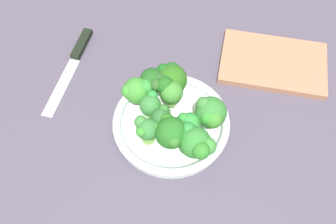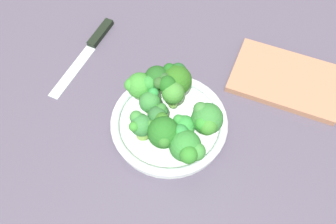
{
  "view_description": "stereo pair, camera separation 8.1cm",
  "coord_description": "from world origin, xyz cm",
  "px_view_note": "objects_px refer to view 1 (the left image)",
  "views": [
    {
      "loc": [
        0.44,
        -45.95,
        74.57
      ],
      "look_at": [
        -0.26,
        -3.04,
        6.31
      ],
      "focal_mm": 41.55,
      "sensor_mm": 36.0,
      "label": 1
    },
    {
      "loc": [
        8.45,
        -45.06,
        74.57
      ],
      "look_at": [
        -0.26,
        -3.04,
        6.31
      ],
      "focal_mm": 41.55,
      "sensor_mm": 36.0,
      "label": 2
    }
  ],
  "objects_px": {
    "bowl": "(168,123)",
    "cutting_board": "(271,63)",
    "broccoli_floret_5": "(167,133)",
    "broccoli_floret_8": "(187,123)",
    "broccoli_floret_7": "(167,79)",
    "broccoli_floret_1": "(151,81)",
    "knife": "(73,59)",
    "broccoli_floret_2": "(149,105)",
    "broccoli_floret_6": "(170,92)",
    "broccoli_floret_9": "(145,129)",
    "broccoli_floret_3": "(194,143)",
    "broccoli_floret_4": "(135,90)",
    "broccoli_floret_0": "(208,113)",
    "broccoli_floret_10": "(159,117)"
  },
  "relations": [
    {
      "from": "broccoli_floret_5",
      "to": "broccoli_floret_8",
      "type": "height_order",
      "value": "broccoli_floret_5"
    },
    {
      "from": "broccoli_floret_5",
      "to": "broccoli_floret_6",
      "type": "xyz_separation_m",
      "value": [
        0.01,
        0.1,
        0.0
      ]
    },
    {
      "from": "broccoli_floret_0",
      "to": "broccoli_floret_9",
      "type": "xyz_separation_m",
      "value": [
        -0.13,
        -0.03,
        -0.01
      ]
    },
    {
      "from": "broccoli_floret_8",
      "to": "cutting_board",
      "type": "height_order",
      "value": "broccoli_floret_8"
    },
    {
      "from": "broccoli_floret_1",
      "to": "knife",
      "type": "xyz_separation_m",
      "value": [
        -0.2,
        0.12,
        -0.07
      ]
    },
    {
      "from": "broccoli_floret_9",
      "to": "cutting_board",
      "type": "xyz_separation_m",
      "value": [
        0.3,
        0.23,
        -0.06
      ]
    },
    {
      "from": "broccoli_floret_0",
      "to": "broccoli_floret_6",
      "type": "bearing_deg",
      "value": 143.7
    },
    {
      "from": "broccoli_floret_7",
      "to": "broccoli_floret_8",
      "type": "height_order",
      "value": "broccoli_floret_7"
    },
    {
      "from": "broccoli_floret_9",
      "to": "knife",
      "type": "height_order",
      "value": "broccoli_floret_9"
    },
    {
      "from": "broccoli_floret_2",
      "to": "broccoli_floret_9",
      "type": "relative_size",
      "value": 0.9
    },
    {
      "from": "broccoli_floret_7",
      "to": "broccoli_floret_3",
      "type": "bearing_deg",
      "value": -70.07
    },
    {
      "from": "broccoli_floret_2",
      "to": "broccoli_floret_5",
      "type": "relative_size",
      "value": 0.75
    },
    {
      "from": "broccoli_floret_4",
      "to": "knife",
      "type": "bearing_deg",
      "value": 140.26
    },
    {
      "from": "broccoli_floret_3",
      "to": "broccoli_floret_4",
      "type": "bearing_deg",
      "value": 134.54
    },
    {
      "from": "broccoli_floret_6",
      "to": "knife",
      "type": "xyz_separation_m",
      "value": [
        -0.24,
        0.15,
        -0.07
      ]
    },
    {
      "from": "broccoli_floret_1",
      "to": "broccoli_floret_10",
      "type": "distance_m",
      "value": 0.09
    },
    {
      "from": "broccoli_floret_5",
      "to": "broccoli_floret_8",
      "type": "relative_size",
      "value": 1.32
    },
    {
      "from": "broccoli_floret_10",
      "to": "knife",
      "type": "relative_size",
      "value": 0.22
    },
    {
      "from": "broccoli_floret_4",
      "to": "cutting_board",
      "type": "bearing_deg",
      "value": 22.25
    },
    {
      "from": "broccoli_floret_7",
      "to": "cutting_board",
      "type": "xyz_separation_m",
      "value": [
        0.25,
        0.1,
        -0.07
      ]
    },
    {
      "from": "broccoli_floret_1",
      "to": "broccoli_floret_10",
      "type": "bearing_deg",
      "value": -77.1
    },
    {
      "from": "broccoli_floret_9",
      "to": "broccoli_floret_0",
      "type": "bearing_deg",
      "value": 14.55
    },
    {
      "from": "broccoli_floret_0",
      "to": "broccoli_floret_3",
      "type": "distance_m",
      "value": 0.07
    },
    {
      "from": "broccoli_floret_5",
      "to": "broccoli_floret_8",
      "type": "bearing_deg",
      "value": 32.33
    },
    {
      "from": "broccoli_floret_2",
      "to": "broccoli_floret_7",
      "type": "relative_size",
      "value": 0.69
    },
    {
      "from": "broccoli_floret_1",
      "to": "knife",
      "type": "distance_m",
      "value": 0.24
    },
    {
      "from": "bowl",
      "to": "broccoli_floret_3",
      "type": "xyz_separation_m",
      "value": [
        0.05,
        -0.08,
        0.06
      ]
    },
    {
      "from": "broccoli_floret_2",
      "to": "broccoli_floret_8",
      "type": "xyz_separation_m",
      "value": [
        0.08,
        -0.05,
        0.0
      ]
    },
    {
      "from": "broccoli_floret_2",
      "to": "broccoli_floret_6",
      "type": "distance_m",
      "value": 0.05
    },
    {
      "from": "broccoli_floret_7",
      "to": "knife",
      "type": "bearing_deg",
      "value": 154.66
    },
    {
      "from": "broccoli_floret_7",
      "to": "broccoli_floret_8",
      "type": "bearing_deg",
      "value": -68.1
    },
    {
      "from": "bowl",
      "to": "broccoli_floret_5",
      "type": "distance_m",
      "value": 0.08
    },
    {
      "from": "broccoli_floret_4",
      "to": "broccoli_floret_8",
      "type": "xyz_separation_m",
      "value": [
        0.11,
        -0.08,
        -0.0
      ]
    },
    {
      "from": "broccoli_floret_7",
      "to": "broccoli_floret_9",
      "type": "distance_m",
      "value": 0.13
    },
    {
      "from": "broccoli_floret_2",
      "to": "broccoli_floret_10",
      "type": "relative_size",
      "value": 0.99
    },
    {
      "from": "cutting_board",
      "to": "broccoli_floret_8",
      "type": "bearing_deg",
      "value": -134.85
    },
    {
      "from": "broccoli_floret_8",
      "to": "broccoli_floret_9",
      "type": "xyz_separation_m",
      "value": [
        -0.09,
        -0.02,
        0.0
      ]
    },
    {
      "from": "broccoli_floret_4",
      "to": "broccoli_floret_8",
      "type": "distance_m",
      "value": 0.14
    },
    {
      "from": "broccoli_floret_7",
      "to": "knife",
      "type": "relative_size",
      "value": 0.31
    },
    {
      "from": "broccoli_floret_8",
      "to": "broccoli_floret_10",
      "type": "bearing_deg",
      "value": 166.54
    },
    {
      "from": "cutting_board",
      "to": "broccoli_floret_10",
      "type": "bearing_deg",
      "value": -143.56
    },
    {
      "from": "broccoli_floret_5",
      "to": "broccoli_floret_9",
      "type": "distance_m",
      "value": 0.05
    },
    {
      "from": "broccoli_floret_3",
      "to": "broccoli_floret_7",
      "type": "distance_m",
      "value": 0.16
    },
    {
      "from": "broccoli_floret_1",
      "to": "knife",
      "type": "relative_size",
      "value": 0.27
    },
    {
      "from": "broccoli_floret_3",
      "to": "knife",
      "type": "relative_size",
      "value": 0.3
    },
    {
      "from": "broccoli_floret_4",
      "to": "broccoli_floret_9",
      "type": "bearing_deg",
      "value": -75.34
    },
    {
      "from": "broccoli_floret_5",
      "to": "broccoli_floret_4",
      "type": "bearing_deg",
      "value": 123.58
    },
    {
      "from": "broccoli_floret_8",
      "to": "broccoli_floret_3",
      "type": "bearing_deg",
      "value": -74.9
    },
    {
      "from": "bowl",
      "to": "cutting_board",
      "type": "xyz_separation_m",
      "value": [
        0.25,
        0.18,
        -0.01
      ]
    },
    {
      "from": "broccoli_floret_7",
      "to": "broccoli_floret_9",
      "type": "bearing_deg",
      "value": -108.87
    }
  ]
}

